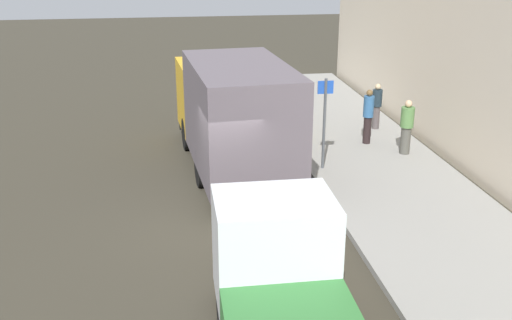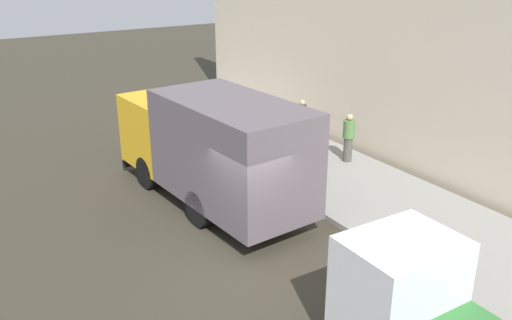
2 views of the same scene
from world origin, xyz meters
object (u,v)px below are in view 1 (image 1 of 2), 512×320
Objects in this scene: large_utility_truck at (233,111)px; pedestrian_third at (407,126)px; small_flatbed_truck at (286,301)px; pedestrian_standing at (377,105)px; pedestrian_walking at (368,115)px; street_sign_post at (325,116)px.

pedestrian_third is at bearing -2.44° from large_utility_truck.
small_flatbed_truck is 3.18× the size of pedestrian_standing.
pedestrian_third is at bearing 58.31° from small_flatbed_truck.
pedestrian_standing is at bearing 64.80° from small_flatbed_truck.
small_flatbed_truck is 2.85× the size of pedestrian_walking.
street_sign_post is (2.48, -0.63, -0.09)m from large_utility_truck.
pedestrian_walking is at bearing 106.69° from pedestrian_third.
street_sign_post reaches higher than pedestrian_walking.
pedestrian_walking is at bearing 65.27° from small_flatbed_truck.
pedestrian_walking is (4.43, 1.31, -0.69)m from large_utility_truck.
pedestrian_walking is (4.60, 9.74, 0.02)m from small_flatbed_truck.
street_sign_post reaches higher than small_flatbed_truck.
street_sign_post is at bearing -72.42° from pedestrian_standing.
large_utility_truck is 4.22× the size of pedestrian_walking.
small_flatbed_truck is at bearing -142.03° from pedestrian_third.
pedestrian_third is 0.64× the size of street_sign_post.
small_flatbed_truck is (-0.16, -8.43, -0.71)m from large_utility_truck.
pedestrian_walking is at bearing 12.02° from large_utility_truck.
pedestrian_standing is at bearing -138.57° from pedestrian_walking.
small_flatbed_truck reaches higher than pedestrian_third.
pedestrian_walking reaches higher than pedestrian_standing.
pedestrian_third is (5.43, 8.61, -0.04)m from small_flatbed_truck.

